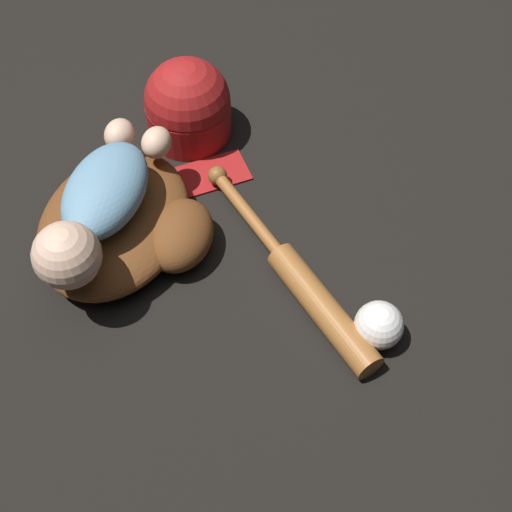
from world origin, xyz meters
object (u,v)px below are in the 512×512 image
(baby_figure, at_px, (97,205))
(baseball, at_px, (379,325))
(baseball_glove, at_px, (125,224))
(baseball_bat, at_px, (305,286))
(baseball_cap, at_px, (188,107))

(baby_figure, relative_size, baseball, 4.71)
(baseball_glove, relative_size, baby_figure, 0.97)
(baby_figure, distance_m, baseball_bat, 0.33)
(baseball_bat, xyz_separation_m, baseball, (0.06, 0.11, 0.01))
(baseball_cap, bearing_deg, baby_figure, -16.44)
(baseball_glove, xyz_separation_m, baseball, (0.13, 0.40, -0.00))
(baby_figure, xyz_separation_m, baseball_cap, (-0.27, 0.08, -0.06))
(baseball_glove, relative_size, baseball, 4.57)
(baseball_glove, relative_size, baseball_cap, 1.39)
(baseball, xyz_separation_m, baseball_cap, (-0.37, -0.34, 0.03))
(baseball_glove, distance_m, baby_figure, 0.09)
(baby_figure, xyz_separation_m, baseball, (0.10, 0.42, -0.08))
(baseball_glove, xyz_separation_m, baby_figure, (0.03, -0.02, 0.08))
(baby_figure, bearing_deg, baseball_cap, 163.56)
(baseball_glove, bearing_deg, baseball_bat, 76.57)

